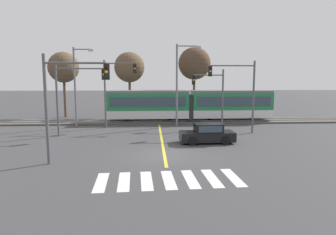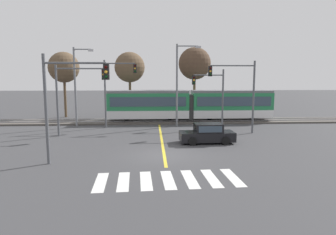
# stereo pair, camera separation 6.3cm
# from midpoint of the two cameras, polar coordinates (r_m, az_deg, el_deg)

# --- Properties ---
(ground_plane) EXTENTS (200.00, 200.00, 0.00)m
(ground_plane) POSITION_cam_midpoint_polar(r_m,az_deg,el_deg) (19.77, -0.78, -7.16)
(ground_plane) COLOR #3D3D3F
(track_bed) EXTENTS (120.00, 4.00, 0.18)m
(track_bed) POSITION_cam_midpoint_polar(r_m,az_deg,el_deg) (34.16, -1.85, -0.73)
(track_bed) COLOR #4C4742
(track_bed) RESTS_ON ground
(rail_near) EXTENTS (120.00, 0.08, 0.10)m
(rail_near) POSITION_cam_midpoint_polar(r_m,az_deg,el_deg) (33.42, -1.82, -0.67)
(rail_near) COLOR #939399
(rail_near) RESTS_ON track_bed
(rail_far) EXTENTS (120.00, 0.08, 0.10)m
(rail_far) POSITION_cam_midpoint_polar(r_m,az_deg,el_deg) (34.85, -1.88, -0.33)
(rail_far) COLOR #939399
(rail_far) RESTS_ON track_bed
(light_rail_tram) EXTENTS (18.50, 2.64, 3.43)m
(light_rail_tram) POSITION_cam_midpoint_polar(r_m,az_deg,el_deg) (34.19, 4.13, 2.57)
(light_rail_tram) COLOR silver
(light_rail_tram) RESTS_ON track_bed
(crosswalk_stripe_0) EXTENTS (0.71, 2.83, 0.01)m
(crosswalk_stripe_0) POSITION_cam_midpoint_polar(r_m,az_deg,el_deg) (15.21, -12.72, -11.92)
(crosswalk_stripe_0) COLOR silver
(crosswalk_stripe_0) RESTS_ON ground
(crosswalk_stripe_1) EXTENTS (0.71, 2.83, 0.01)m
(crosswalk_stripe_1) POSITION_cam_midpoint_polar(r_m,az_deg,el_deg) (15.12, -8.49, -11.93)
(crosswalk_stripe_1) COLOR silver
(crosswalk_stripe_1) RESTS_ON ground
(crosswalk_stripe_2) EXTENTS (0.71, 2.83, 0.01)m
(crosswalk_stripe_2) POSITION_cam_midpoint_polar(r_m,az_deg,el_deg) (15.12, -4.23, -11.87)
(crosswalk_stripe_2) COLOR silver
(crosswalk_stripe_2) RESTS_ON ground
(crosswalk_stripe_3) EXTENTS (0.71, 2.83, 0.01)m
(crosswalk_stripe_3) POSITION_cam_midpoint_polar(r_m,az_deg,el_deg) (15.19, 0.01, -11.75)
(crosswalk_stripe_3) COLOR silver
(crosswalk_stripe_3) RESTS_ON ground
(crosswalk_stripe_4) EXTENTS (0.71, 2.83, 0.01)m
(crosswalk_stripe_4) POSITION_cam_midpoint_polar(r_m,az_deg,el_deg) (15.34, 4.18, -11.57)
(crosswalk_stripe_4) COLOR silver
(crosswalk_stripe_4) RESTS_ON ground
(crosswalk_stripe_5) EXTENTS (0.71, 2.83, 0.01)m
(crosswalk_stripe_5) POSITION_cam_midpoint_polar(r_m,az_deg,el_deg) (15.57, 8.24, -11.34)
(crosswalk_stripe_5) COLOR silver
(crosswalk_stripe_5) RESTS_ON ground
(crosswalk_stripe_6) EXTENTS (0.71, 2.83, 0.01)m
(crosswalk_stripe_6) POSITION_cam_midpoint_polar(r_m,az_deg,el_deg) (15.87, 12.16, -11.07)
(crosswalk_stripe_6) COLOR silver
(crosswalk_stripe_6) RESTS_ON ground
(lane_centre_line) EXTENTS (0.20, 15.48, 0.01)m
(lane_centre_line) POSITION_cam_midpoint_polar(r_m,az_deg,el_deg) (24.58, -1.28, -4.22)
(lane_centre_line) COLOR gold
(lane_centre_line) RESTS_ON ground
(sedan_crossing) EXTENTS (4.25, 2.02, 1.52)m
(sedan_crossing) POSITION_cam_midpoint_polar(r_m,az_deg,el_deg) (23.45, 7.39, -3.12)
(sedan_crossing) COLOR black
(sedan_crossing) RESTS_ON ground
(traffic_light_far_right) EXTENTS (3.25, 0.38, 5.87)m
(traffic_light_far_right) POSITION_cam_midpoint_polar(r_m,az_deg,el_deg) (30.73, 8.37, 5.20)
(traffic_light_far_right) COLOR #515459
(traffic_light_far_right) RESTS_ON ground
(traffic_light_far_left) EXTENTS (3.25, 0.38, 6.76)m
(traffic_light_far_left) POSITION_cam_midpoint_polar(r_m,az_deg,el_deg) (30.38, -10.14, 6.36)
(traffic_light_far_left) COLOR #515459
(traffic_light_far_left) RESTS_ON ground
(traffic_light_mid_left) EXTENTS (4.25, 0.38, 6.11)m
(traffic_light_mid_left) POSITION_cam_midpoint_polar(r_m,az_deg,el_deg) (26.82, -17.59, 5.30)
(traffic_light_mid_left) COLOR #515459
(traffic_light_mid_left) RESTS_ON ground
(traffic_light_mid_right) EXTENTS (4.25, 0.38, 6.53)m
(traffic_light_mid_right) POSITION_cam_midpoint_polar(r_m,az_deg,el_deg) (27.70, 13.25, 5.94)
(traffic_light_mid_right) COLOR #515459
(traffic_light_mid_right) RESTS_ON ground
(traffic_light_near_left) EXTENTS (3.75, 0.38, 6.38)m
(traffic_light_near_left) POSITION_cam_midpoint_polar(r_m,az_deg,el_deg) (18.14, -18.78, 4.46)
(traffic_light_near_left) COLOR #515459
(traffic_light_near_left) RESTS_ON ground
(street_lamp_west) EXTENTS (2.07, 0.28, 8.02)m
(street_lamp_west) POSITION_cam_midpoint_polar(r_m,az_deg,el_deg) (31.54, -17.04, 6.42)
(street_lamp_west) COLOR slate
(street_lamp_west) RESTS_ON ground
(street_lamp_centre) EXTENTS (2.52, 0.28, 8.41)m
(street_lamp_centre) POSITION_cam_midpoint_polar(r_m,az_deg,el_deg) (30.86, 2.10, 7.20)
(street_lamp_centre) COLOR slate
(street_lamp_centre) RESTS_ON ground
(bare_tree_far_west) EXTENTS (3.85, 3.85, 8.25)m
(bare_tree_far_west) POSITION_cam_midpoint_polar(r_m,az_deg,el_deg) (40.33, -19.33, 8.97)
(bare_tree_far_west) COLOR brown
(bare_tree_far_west) RESTS_ON ground
(bare_tree_west) EXTENTS (3.85, 3.85, 8.27)m
(bare_tree_west) POSITION_cam_midpoint_polar(r_m,az_deg,el_deg) (38.89, -7.41, 9.43)
(bare_tree_west) COLOR brown
(bare_tree_west) RESTS_ON ground
(bare_tree_east) EXTENTS (4.05, 4.05, 8.82)m
(bare_tree_east) POSITION_cam_midpoint_polar(r_m,az_deg,el_deg) (38.28, 5.00, 10.16)
(bare_tree_east) COLOR brown
(bare_tree_east) RESTS_ON ground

